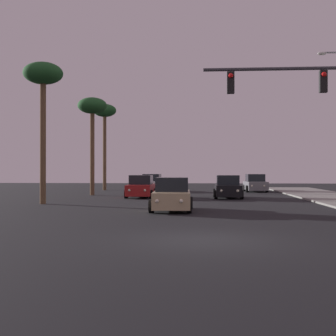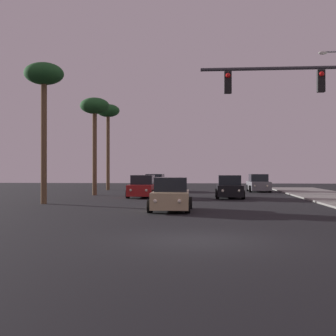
{
  "view_description": "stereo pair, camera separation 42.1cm",
  "coord_description": "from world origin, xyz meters",
  "px_view_note": "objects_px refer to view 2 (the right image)",
  "views": [
    {
      "loc": [
        -0.16,
        -13.73,
        2.04
      ],
      "look_at": [
        -2.04,
        13.08,
        2.17
      ],
      "focal_mm": 50.0,
      "sensor_mm": 36.0,
      "label": 1
    },
    {
      "loc": [
        0.26,
        -13.7,
        2.04
      ],
      "look_at": [
        -2.04,
        13.08,
        2.17
      ],
      "focal_mm": 50.0,
      "sensor_mm": 36.0,
      "label": 2
    }
  ],
  "objects_px": {
    "palm_tree_near": "(44,81)",
    "car_tan": "(171,196)",
    "car_red": "(143,187)",
    "traffic_light_mast": "(332,104)",
    "car_black": "(229,188)",
    "car_white": "(155,183)",
    "palm_tree_mid": "(95,111)",
    "car_grey": "(258,184)",
    "palm_tree_far": "(108,115)"
  },
  "relations": [
    {
      "from": "car_red",
      "to": "palm_tree_mid",
      "type": "height_order",
      "value": "palm_tree_mid"
    },
    {
      "from": "car_grey",
      "to": "traffic_light_mast",
      "type": "xyz_separation_m",
      "value": [
        0.25,
        -25.56,
        3.98
      ]
    },
    {
      "from": "car_tan",
      "to": "car_grey",
      "type": "relative_size",
      "value": 1.0
    },
    {
      "from": "palm_tree_near",
      "to": "palm_tree_mid",
      "type": "height_order",
      "value": "palm_tree_near"
    },
    {
      "from": "car_grey",
      "to": "palm_tree_near",
      "type": "relative_size",
      "value": 0.5
    },
    {
      "from": "car_grey",
      "to": "palm_tree_far",
      "type": "xyz_separation_m",
      "value": [
        -15.12,
        2.71,
        6.97
      ]
    },
    {
      "from": "palm_tree_near",
      "to": "palm_tree_mid",
      "type": "bearing_deg",
      "value": 86.09
    },
    {
      "from": "car_grey",
      "to": "palm_tree_far",
      "type": "height_order",
      "value": "palm_tree_far"
    },
    {
      "from": "car_black",
      "to": "car_tan",
      "type": "bearing_deg",
      "value": 72.69
    },
    {
      "from": "car_black",
      "to": "traffic_light_mast",
      "type": "height_order",
      "value": "traffic_light_mast"
    },
    {
      "from": "car_tan",
      "to": "car_grey",
      "type": "xyz_separation_m",
      "value": [
        6.65,
        21.45,
        0.0
      ]
    },
    {
      "from": "traffic_light_mast",
      "to": "palm_tree_mid",
      "type": "height_order",
      "value": "palm_tree_mid"
    },
    {
      "from": "palm_tree_far",
      "to": "palm_tree_near",
      "type": "distance_m",
      "value": 20.01
    },
    {
      "from": "palm_tree_mid",
      "to": "car_black",
      "type": "bearing_deg",
      "value": -16.05
    },
    {
      "from": "car_white",
      "to": "palm_tree_mid",
      "type": "relative_size",
      "value": 0.54
    },
    {
      "from": "car_tan",
      "to": "traffic_light_mast",
      "type": "distance_m",
      "value": 8.96
    },
    {
      "from": "traffic_light_mast",
      "to": "palm_tree_mid",
      "type": "distance_m",
      "value": 23.31
    },
    {
      "from": "car_red",
      "to": "car_tan",
      "type": "bearing_deg",
      "value": 104.87
    },
    {
      "from": "car_red",
      "to": "traffic_light_mast",
      "type": "height_order",
      "value": "traffic_light_mast"
    },
    {
      "from": "car_red",
      "to": "traffic_light_mast",
      "type": "distance_m",
      "value": 18.8
    },
    {
      "from": "car_white",
      "to": "palm_tree_near",
      "type": "bearing_deg",
      "value": 76.86
    },
    {
      "from": "car_tan",
      "to": "palm_tree_far",
      "type": "relative_size",
      "value": 0.49
    },
    {
      "from": "traffic_light_mast",
      "to": "palm_tree_mid",
      "type": "bearing_deg",
      "value": 128.07
    },
    {
      "from": "car_black",
      "to": "traffic_light_mast",
      "type": "distance_m",
      "value": 16.04
    },
    {
      "from": "car_white",
      "to": "traffic_light_mast",
      "type": "xyz_separation_m",
      "value": [
        10.2,
        -25.95,
        3.98
      ]
    },
    {
      "from": "car_red",
      "to": "car_black",
      "type": "distance_m",
      "value": 6.48
    },
    {
      "from": "car_tan",
      "to": "car_black",
      "type": "xyz_separation_m",
      "value": [
        3.43,
        11.04,
        0.0
      ]
    },
    {
      "from": "car_black",
      "to": "car_grey",
      "type": "bearing_deg",
      "value": -107.2
    },
    {
      "from": "car_tan",
      "to": "palm_tree_mid",
      "type": "distance_m",
      "value": 17.14
    },
    {
      "from": "car_white",
      "to": "traffic_light_mast",
      "type": "relative_size",
      "value": 0.57
    },
    {
      "from": "palm_tree_far",
      "to": "palm_tree_mid",
      "type": "bearing_deg",
      "value": -83.98
    },
    {
      "from": "traffic_light_mast",
      "to": "palm_tree_far",
      "type": "distance_m",
      "value": 32.32
    },
    {
      "from": "car_white",
      "to": "palm_tree_far",
      "type": "distance_m",
      "value": 8.98
    },
    {
      "from": "car_black",
      "to": "palm_tree_far",
      "type": "xyz_separation_m",
      "value": [
        -11.91,
        13.12,
        6.97
      ]
    },
    {
      "from": "car_black",
      "to": "car_grey",
      "type": "distance_m",
      "value": 10.89
    },
    {
      "from": "car_tan",
      "to": "palm_tree_near",
      "type": "bearing_deg",
      "value": -29.31
    },
    {
      "from": "car_black",
      "to": "car_grey",
      "type": "xyz_separation_m",
      "value": [
        3.21,
        10.41,
        0.0
      ]
    },
    {
      "from": "car_tan",
      "to": "car_grey",
      "type": "height_order",
      "value": "same"
    },
    {
      "from": "car_red",
      "to": "traffic_light_mast",
      "type": "xyz_separation_m",
      "value": [
        9.93,
        -15.46,
        3.98
      ]
    },
    {
      "from": "car_tan",
      "to": "car_white",
      "type": "bearing_deg",
      "value": -83.5
    },
    {
      "from": "car_white",
      "to": "palm_tree_mid",
      "type": "xyz_separation_m",
      "value": [
        -4.11,
        -7.68,
        6.18
      ]
    },
    {
      "from": "palm_tree_near",
      "to": "traffic_light_mast",
      "type": "bearing_deg",
      "value": -28.88
    },
    {
      "from": "car_red",
      "to": "car_black",
      "type": "bearing_deg",
      "value": 177.16
    },
    {
      "from": "palm_tree_near",
      "to": "car_tan",
      "type": "bearing_deg",
      "value": -27.2
    },
    {
      "from": "traffic_light_mast",
      "to": "palm_tree_far",
      "type": "bearing_deg",
      "value": 118.53
    },
    {
      "from": "car_black",
      "to": "traffic_light_mast",
      "type": "xyz_separation_m",
      "value": [
        3.46,
        -15.15,
        3.98
      ]
    },
    {
      "from": "car_red",
      "to": "car_tan",
      "type": "height_order",
      "value": "same"
    },
    {
      "from": "traffic_light_mast",
      "to": "palm_tree_near",
      "type": "relative_size",
      "value": 0.89
    },
    {
      "from": "car_tan",
      "to": "palm_tree_far",
      "type": "bearing_deg",
      "value": -72.79
    },
    {
      "from": "car_white",
      "to": "palm_tree_far",
      "type": "xyz_separation_m",
      "value": [
        -5.17,
        2.32,
        6.97
      ]
    }
  ]
}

